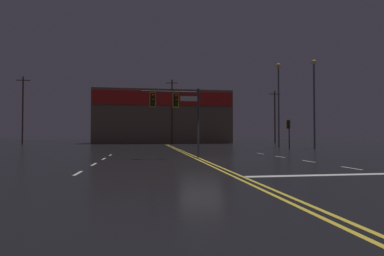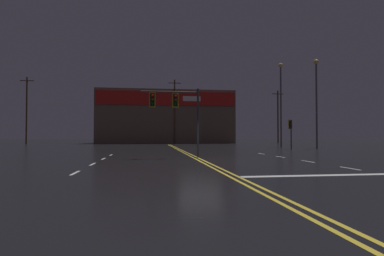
# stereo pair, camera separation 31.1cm
# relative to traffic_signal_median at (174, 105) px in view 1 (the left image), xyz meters

# --- Properties ---
(ground_plane) EXTENTS (200.00, 200.00, 0.00)m
(ground_plane) POSITION_rel_traffic_signal_median_xyz_m (1.44, -1.99, -3.46)
(ground_plane) COLOR black
(road_markings) EXTENTS (17.43, 60.00, 0.01)m
(road_markings) POSITION_rel_traffic_signal_median_xyz_m (2.74, -3.63, -3.46)
(road_markings) COLOR gold
(road_markings) RESTS_ON ground
(traffic_signal_median) EXTENTS (3.85, 0.36, 4.59)m
(traffic_signal_median) POSITION_rel_traffic_signal_median_xyz_m (0.00, 0.00, 0.00)
(traffic_signal_median) COLOR #38383D
(traffic_signal_median) RESTS_ON ground
(traffic_signal_corner_northeast) EXTENTS (0.42, 0.36, 3.15)m
(traffic_signal_corner_northeast) POSITION_rel_traffic_signal_median_xyz_m (13.38, 10.61, -1.15)
(traffic_signal_corner_northeast) COLOR #38383D
(traffic_signal_corner_northeast) RESTS_ON ground
(streetlight_near_right) EXTENTS (0.56, 0.56, 10.58)m
(streetlight_near_right) POSITION_rel_traffic_signal_median_xyz_m (14.72, 15.90, 3.19)
(streetlight_near_right) COLOR #59595E
(streetlight_near_right) RESTS_ON ground
(streetlight_far_right) EXTENTS (0.56, 0.56, 10.03)m
(streetlight_far_right) POSITION_rel_traffic_signal_median_xyz_m (16.95, 11.55, 2.89)
(streetlight_far_right) COLOR #59595E
(streetlight_far_right) RESTS_ON ground
(building_backdrop) EXTENTS (25.26, 10.23, 9.80)m
(building_backdrop) POSITION_rel_traffic_signal_median_xyz_m (1.44, 38.71, 1.45)
(building_backdrop) COLOR brown
(building_backdrop) RESTS_ON ground
(utility_pole_row) EXTENTS (46.50, 0.26, 11.45)m
(utility_pole_row) POSITION_rel_traffic_signal_median_xyz_m (0.14, 33.69, 2.19)
(utility_pole_row) COLOR #4C3828
(utility_pole_row) RESTS_ON ground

